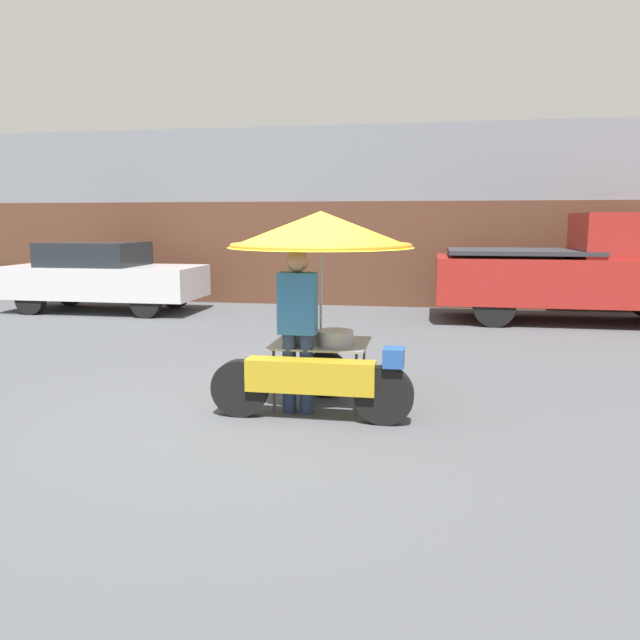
% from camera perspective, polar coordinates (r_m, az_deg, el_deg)
% --- Properties ---
extents(ground_plane, '(36.00, 36.00, 0.00)m').
position_cam_1_polar(ground_plane, '(6.47, -5.66, -8.70)').
color(ground_plane, '#4C4F54').
extents(shopfront_building, '(28.00, 2.06, 4.10)m').
position_cam_1_polar(shopfront_building, '(15.47, 3.89, 9.33)').
color(shopfront_building, gray).
rests_on(shopfront_building, ground).
extents(vendor_motorcycle_cart, '(2.04, 1.96, 2.07)m').
position_cam_1_polar(vendor_motorcycle_cart, '(6.52, 0.02, 6.14)').
color(vendor_motorcycle_cart, black).
rests_on(vendor_motorcycle_cart, ground).
extents(vendor_person, '(0.38, 0.23, 1.68)m').
position_cam_1_polar(vendor_person, '(6.33, -2.06, -0.22)').
color(vendor_person, navy).
rests_on(vendor_person, ground).
extents(parked_car, '(4.21, 1.73, 1.50)m').
position_cam_1_polar(parked_car, '(14.41, -19.28, 3.83)').
color(parked_car, black).
rests_on(parked_car, ground).
extents(pickup_truck, '(5.35, 1.92, 2.11)m').
position_cam_1_polar(pickup_truck, '(13.08, 23.10, 4.15)').
color(pickup_truck, black).
rests_on(pickup_truck, ground).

